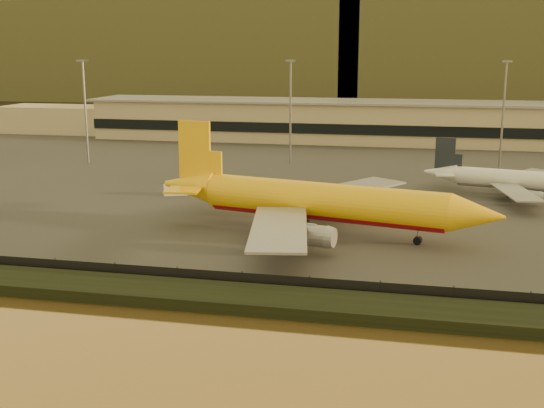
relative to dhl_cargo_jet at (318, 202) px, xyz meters
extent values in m
plane|color=black|center=(-6.80, -14.61, -5.12)|extent=(900.00, 900.00, 0.00)
cube|color=black|center=(-6.80, -31.61, -4.42)|extent=(320.00, 7.00, 1.40)
cube|color=#2D2D2D|center=(-6.80, 80.39, -5.02)|extent=(320.00, 220.00, 0.20)
cube|color=black|center=(-6.80, -27.61, -3.82)|extent=(300.00, 0.05, 2.20)
cube|color=tan|center=(-6.80, 110.39, 1.08)|extent=(160.00, 22.00, 12.00)
cube|color=black|center=(-6.80, 99.19, 0.08)|extent=(160.00, 0.60, 3.00)
cube|color=gray|center=(-6.80, 110.39, 7.38)|extent=(164.00, 24.00, 0.60)
cube|color=tan|center=(-101.80, 114.39, -0.42)|extent=(50.00, 18.00, 9.00)
cylinder|color=slate|center=(-66.80, 55.39, 7.58)|extent=(0.50, 0.50, 25.00)
cube|color=slate|center=(-66.80, 55.39, 20.28)|extent=(2.20, 2.20, 0.40)
cylinder|color=slate|center=(-16.80, 65.39, 7.58)|extent=(0.50, 0.50, 25.00)
cube|color=slate|center=(-16.80, 65.39, 20.28)|extent=(2.20, 2.20, 0.40)
cylinder|color=slate|center=(33.20, 63.39, 7.58)|extent=(0.50, 0.50, 25.00)
cube|color=slate|center=(33.20, 63.39, 20.28)|extent=(2.20, 2.20, 0.40)
cube|color=brown|center=(-146.80, 325.39, 22.38)|extent=(260.00, 160.00, 55.00)
cylinder|color=yellow|center=(0.98, -0.21, 0.30)|extent=(38.34, 13.40, 5.49)
cylinder|color=#A30912|center=(0.98, -0.21, -0.66)|extent=(37.06, 12.00, 4.29)
cone|color=yellow|center=(23.19, -5.01, 0.30)|extent=(8.39, 6.93, 5.49)
cone|color=yellow|center=(-22.26, 4.81, 0.71)|extent=(10.46, 7.38, 5.49)
cube|color=yellow|center=(-21.22, 4.58, 6.75)|extent=(5.77, 1.66, 9.62)
cube|color=yellow|center=(-19.03, 9.73, 1.12)|extent=(7.19, 7.17, 0.33)
cube|color=yellow|center=(-21.35, -1.01, 1.12)|extent=(5.78, 5.73, 0.33)
cube|color=gray|center=(3.04, 14.32, -0.66)|extent=(19.48, 23.82, 0.33)
cylinder|color=gray|center=(4.87, 10.27, -2.17)|extent=(6.84, 4.29, 3.02)
cube|color=gray|center=(-3.14, -14.29, -0.66)|extent=(11.34, 24.69, 0.33)
cylinder|color=gray|center=(0.20, -11.37, -2.17)|extent=(6.84, 4.29, 3.02)
cylinder|color=black|center=(15.19, -3.28, -4.32)|extent=(1.38, 1.20, 1.21)
cylinder|color=slate|center=(15.19, -3.28, -3.69)|extent=(0.21, 0.21, 2.47)
cylinder|color=black|center=(-3.41, -1.79, -4.32)|extent=(1.38, 1.20, 1.21)
cylinder|color=slate|center=(-3.41, -1.79, -3.69)|extent=(0.21, 0.21, 2.47)
cylinder|color=black|center=(-2.37, 3.04, -4.32)|extent=(1.38, 1.20, 1.21)
cylinder|color=slate|center=(-2.37, 3.04, -3.69)|extent=(0.21, 0.21, 2.47)
cylinder|color=white|center=(34.93, 34.59, -1.53)|extent=(25.92, 8.84, 3.57)
cylinder|color=gray|center=(34.93, 34.59, -2.15)|extent=(25.05, 7.92, 2.79)
cone|color=white|center=(19.19, 37.93, -1.26)|extent=(7.04, 4.83, 3.57)
cube|color=black|center=(19.89, 37.78, 2.67)|extent=(3.91, 1.10, 6.25)
cube|color=white|center=(21.33, 41.13, -0.99)|extent=(4.79, 4.73, 0.21)
cube|color=white|center=(19.85, 34.14, -0.99)|extent=(3.91, 3.75, 0.21)
cube|color=gray|center=(36.27, 44.35, -2.15)|extent=(13.14, 16.13, 0.21)
cylinder|color=gray|center=(37.51, 41.62, -3.13)|extent=(4.60, 2.81, 1.97)
cube|color=gray|center=(32.18, 25.12, -2.15)|extent=(7.72, 16.71, 0.21)
cylinder|color=gray|center=(34.43, 27.11, -3.13)|extent=(4.60, 2.81, 1.97)
cylinder|color=black|center=(31.97, 33.57, -4.53)|extent=(0.90, 0.78, 0.79)
cylinder|color=slate|center=(31.97, 33.57, -4.12)|extent=(0.19, 0.19, 1.61)
cylinder|color=black|center=(32.64, 36.72, -4.53)|extent=(0.90, 0.78, 0.79)
cylinder|color=slate|center=(32.64, 36.72, -4.12)|extent=(0.19, 0.19, 1.61)
cube|color=yellow|center=(-5.02, 12.06, -4.13)|extent=(3.71, 2.05, 1.59)
cube|color=white|center=(-31.43, 22.48, -3.90)|extent=(4.99, 3.51, 2.05)
camera|label=1|loc=(14.76, -100.97, 22.56)|focal=45.00mm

